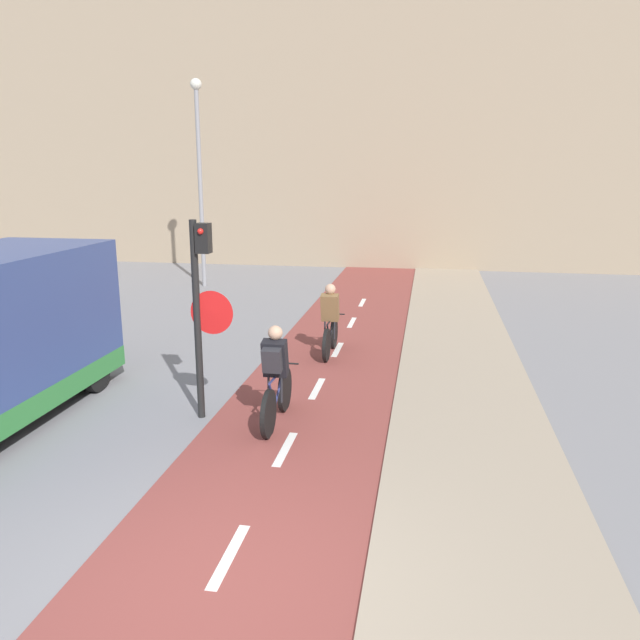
% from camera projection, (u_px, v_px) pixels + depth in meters
% --- Properties ---
extents(ground_plane, '(120.00, 120.00, 0.00)m').
position_uv_depth(ground_plane, '(212.00, 590.00, 5.77)').
color(ground_plane, gray).
extents(bike_lane, '(2.75, 60.00, 0.02)m').
position_uv_depth(bike_lane, '(213.00, 588.00, 5.78)').
color(bike_lane, brown).
rests_on(bike_lane, ground_plane).
extents(sidewalk_strip, '(2.40, 60.00, 0.05)m').
position_uv_depth(sidewalk_strip, '(499.00, 621.00, 5.34)').
color(sidewalk_strip, gray).
rests_on(sidewalk_strip, ground_plane).
extents(building_row_background, '(60.00, 5.20, 11.80)m').
position_uv_depth(building_row_background, '(389.00, 118.00, 25.73)').
color(building_row_background, gray).
rests_on(building_row_background, ground_plane).
extents(traffic_light_pole, '(0.67, 0.25, 3.08)m').
position_uv_depth(traffic_light_pole, '(202.00, 298.00, 9.36)').
color(traffic_light_pole, black).
rests_on(traffic_light_pole, ground_plane).
extents(street_lamp_far, '(0.36, 0.36, 6.59)m').
position_uv_depth(street_lamp_far, '(199.00, 162.00, 20.04)').
color(street_lamp_far, gray).
rests_on(street_lamp_far, ground_plane).
extents(cyclist_near, '(0.46, 1.76, 1.55)m').
position_uv_depth(cyclist_near, '(276.00, 379.00, 9.36)').
color(cyclist_near, black).
rests_on(cyclist_near, ground_plane).
extents(cyclist_far, '(0.46, 1.69, 1.52)m').
position_uv_depth(cyclist_far, '(330.00, 324.00, 12.96)').
color(cyclist_far, black).
rests_on(cyclist_far, ground_plane).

